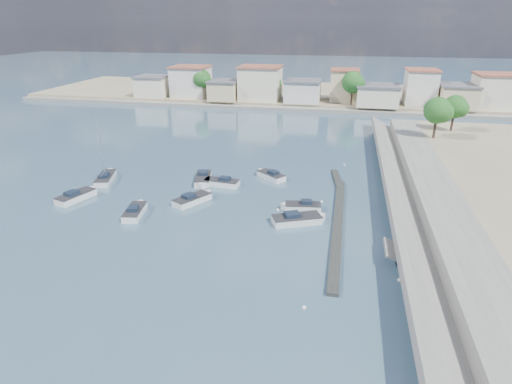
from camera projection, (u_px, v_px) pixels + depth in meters
ground at (303, 147)px, 74.73m from camera, size 400.00×400.00×0.00m
seawall_walkway at (446, 216)px, 46.39m from camera, size 5.00×90.00×1.80m
breakwater at (338, 214)px, 48.59m from camera, size 2.00×31.02×0.35m
far_shore_land at (322, 95)px, 121.61m from camera, size 160.00×40.00×1.40m
far_shore_quay at (316, 110)px, 102.68m from camera, size 160.00×2.50×0.80m
far_town at (363, 89)px, 104.30m from camera, size 113.01×12.80×8.35m
shore_trees at (354, 88)px, 96.28m from camera, size 74.56×38.32×7.92m
motorboat_a at (135, 211)px, 48.81m from camera, size 2.53×5.09×1.48m
motorboat_b at (194, 199)px, 52.07m from camera, size 4.12×5.15×1.48m
motorboat_c at (220, 183)px, 57.31m from camera, size 5.26×2.23×1.48m
motorboat_d at (301, 207)px, 49.90m from camera, size 4.73×2.27×1.48m
motorboat_e at (78, 196)px, 53.01m from camera, size 3.39×5.57×1.48m
motorboat_f at (270, 176)px, 59.89m from camera, size 4.46×4.08×1.48m
motorboat_g at (203, 179)px, 58.48m from camera, size 3.15×5.85×1.48m
motorboat_h at (299, 219)px, 46.83m from camera, size 5.88×4.08×1.48m
sailboat at (106, 178)px, 59.07m from camera, size 3.38×6.11×9.00m
mooring_buoys at (317, 212)px, 49.43m from camera, size 14.98×36.48×0.34m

